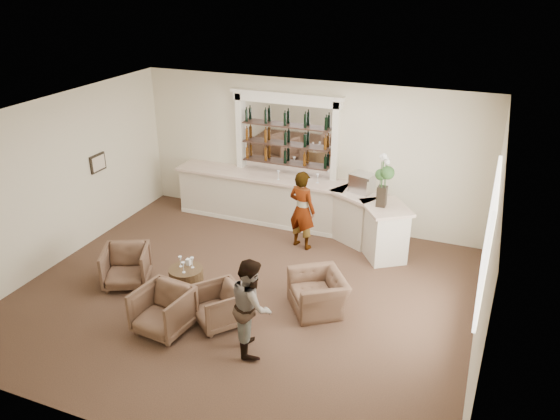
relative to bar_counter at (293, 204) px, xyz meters
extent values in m
plane|color=brown|center=(0.16, -3.00, -0.57)|extent=(8.00, 8.00, 0.00)
cube|color=beige|center=(0.16, 0.50, 1.08)|extent=(8.00, 0.04, 3.30)
cube|color=beige|center=(-3.84, -3.00, 1.08)|extent=(0.04, 7.00, 3.30)
cube|color=beige|center=(4.16, -3.00, 1.08)|extent=(0.04, 7.00, 3.30)
cube|color=white|center=(0.16, -3.00, 2.73)|extent=(8.00, 7.00, 0.04)
cube|color=white|center=(4.13, -2.50, 1.13)|extent=(0.05, 2.40, 1.90)
cube|color=black|center=(-3.81, -1.80, 1.08)|extent=(0.04, 0.46, 0.38)
cube|color=beige|center=(-3.78, -1.80, 1.08)|extent=(0.01, 0.38, 0.30)
cube|color=beige|center=(-0.84, 0.15, -0.03)|extent=(4.00, 0.70, 1.08)
cube|color=beige|center=(-0.84, 0.13, 0.54)|extent=(4.10, 0.82, 0.06)
cube|color=beige|center=(1.51, -0.08, -0.03)|extent=(1.12, 1.04, 1.08)
cube|color=beige|center=(1.51, -0.10, 0.54)|extent=(1.27, 1.19, 0.06)
cube|color=beige|center=(2.21, -0.60, -0.03)|extent=(1.08, 1.14, 1.08)
cube|color=beige|center=(2.21, -0.62, 0.54)|extent=(1.24, 1.29, 0.06)
cube|color=white|center=(-0.84, -0.18, -0.52)|extent=(4.00, 0.06, 0.10)
cube|color=white|center=(-0.34, 0.48, 1.38)|extent=(2.15, 0.02, 1.65)
cube|color=white|center=(-1.49, 0.42, 0.88)|extent=(0.14, 0.16, 2.90)
cube|color=white|center=(0.81, 0.42, 0.88)|extent=(0.14, 0.16, 2.90)
cube|color=white|center=(-0.34, 0.42, 2.27)|extent=(2.52, 0.16, 0.18)
cube|color=white|center=(-0.34, 0.42, 2.39)|extent=(2.64, 0.20, 0.08)
cube|color=#35221A|center=(-0.34, 0.37, 0.81)|extent=(2.05, 0.20, 0.03)
cube|color=#35221A|center=(-0.34, 0.37, 1.25)|extent=(2.05, 0.20, 0.03)
cube|color=#35221A|center=(-0.34, 0.37, 1.69)|extent=(2.05, 0.20, 0.03)
cylinder|color=brown|center=(-0.84, -3.29, -0.32)|extent=(0.62, 0.62, 0.50)
imported|color=gray|center=(0.50, -0.80, 0.28)|extent=(0.71, 0.56, 1.71)
imported|color=gray|center=(0.94, -4.30, 0.21)|extent=(0.90, 0.96, 1.58)
imported|color=brown|center=(-2.03, -3.46, -0.20)|extent=(1.09, 1.10, 0.75)
imported|color=brown|center=(-0.59, -4.43, -0.19)|extent=(0.92, 0.94, 0.77)
imported|color=brown|center=(0.16, -3.92, -0.23)|extent=(1.05, 1.06, 0.69)
imported|color=brown|center=(1.56, -2.90, -0.25)|extent=(1.29, 1.32, 0.65)
cube|color=#B9B9BE|center=(1.56, -0.04, 0.77)|extent=(0.55, 0.50, 0.40)
cube|color=black|center=(2.11, -0.63, 0.77)|extent=(0.19, 0.19, 0.41)
cube|color=silver|center=(-0.86, -3.15, -0.01)|extent=(0.08, 0.08, 0.12)
camera|label=1|loc=(3.95, -10.60, 4.95)|focal=35.00mm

